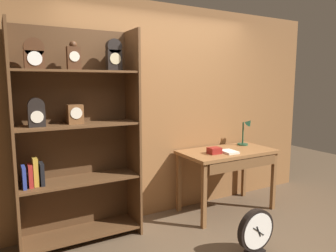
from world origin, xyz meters
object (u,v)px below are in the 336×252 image
object	(u,v)px
open_repair_manual	(229,152)
round_clock_large	(256,231)
toolbox_small	(214,151)
workbench	(229,158)
desk_lamp	(246,132)
bookshelf	(75,135)

from	to	relation	value
open_repair_manual	round_clock_large	bearing A→B (deg)	-109.19
toolbox_small	round_clock_large	bearing A→B (deg)	-101.05
toolbox_small	workbench	bearing A→B (deg)	9.02
workbench	desk_lamp	size ratio (longest dim) A/B	3.23
workbench	round_clock_large	distance (m)	1.14
bookshelf	round_clock_large	distance (m)	2.03
toolbox_small	desk_lamp	bearing A→B (deg)	16.21
bookshelf	open_repair_manual	xyz separation A→B (m)	(1.80, -0.28, -0.32)
workbench	toolbox_small	bearing A→B (deg)	-170.98
toolbox_small	round_clock_large	world-z (taller)	toolbox_small
toolbox_small	round_clock_large	distance (m)	1.10
bookshelf	desk_lamp	world-z (taller)	bookshelf
desk_lamp	round_clock_large	xyz separation A→B (m)	(-0.87, -1.10, -0.76)
bookshelf	open_repair_manual	distance (m)	1.85
workbench	round_clock_large	world-z (taller)	workbench
workbench	desk_lamp	xyz separation A→B (m)	(0.44, 0.16, 0.29)
open_repair_manual	bookshelf	bearing A→B (deg)	175.39
open_repair_manual	round_clock_large	distance (m)	1.09
workbench	round_clock_large	xyz separation A→B (m)	(-0.44, -0.94, -0.47)
toolbox_small	round_clock_large	xyz separation A→B (m)	(-0.18, -0.90, -0.60)
toolbox_small	open_repair_manual	xyz separation A→B (m)	(0.19, -0.05, -0.03)
bookshelf	open_repair_manual	world-z (taller)	bookshelf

